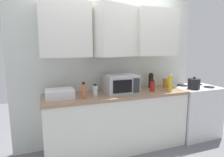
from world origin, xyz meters
name	(u,v)px	position (x,y,z in m)	size (l,w,h in m)	color
wall_back_with_cabinets	(112,48)	(0.00, -0.07, 1.57)	(3.07, 0.56, 2.60)	silver
counter_run	(117,121)	(0.00, -0.30, 0.45)	(2.20, 0.63, 0.90)	white
stove_range	(193,111)	(1.49, -0.32, 0.45)	(0.76, 0.64, 0.91)	silver
kettle	(194,83)	(1.32, -0.46, 0.99)	(0.20, 0.20, 0.20)	black
microwave	(121,84)	(0.05, -0.31, 1.04)	(0.48, 0.37, 0.28)	#B7B7BC
dish_rack	(60,94)	(-0.85, -0.30, 0.96)	(0.38, 0.30, 0.12)	silver
bottle_soy_dark	(151,81)	(0.69, -0.13, 1.02)	(0.08, 0.08, 0.25)	black
bottle_clear_tall	(95,91)	(-0.36, -0.37, 0.98)	(0.07, 0.07, 0.18)	silver
bottle_yellow_mustard	(170,83)	(0.82, -0.48, 1.03)	(0.07, 0.07, 0.27)	gold
bottle_spice_jar	(84,91)	(-0.55, -0.45, 1.01)	(0.06, 0.06, 0.23)	#BC6638
bottle_amber_vinegar	(165,83)	(0.93, -0.20, 0.98)	(0.08, 0.08, 0.18)	#AD701E
bottle_red_sauce	(152,86)	(0.57, -0.38, 0.98)	(0.08, 0.08, 0.18)	red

